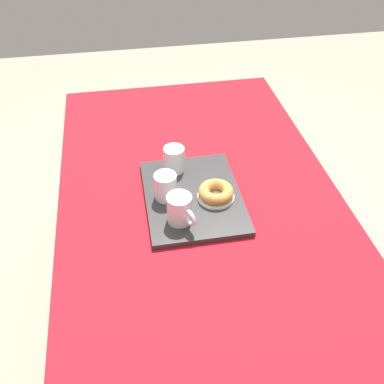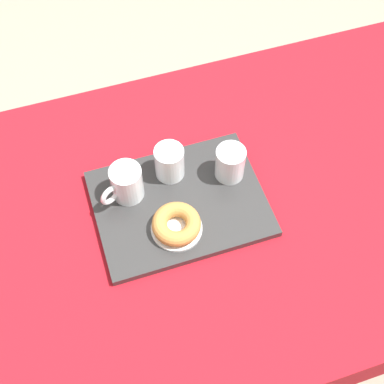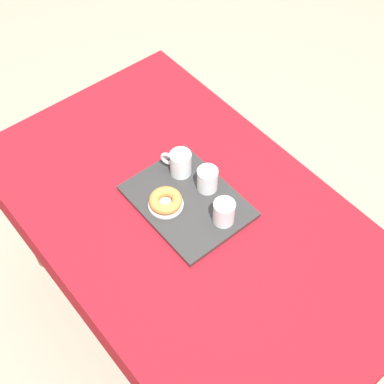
# 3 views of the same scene
# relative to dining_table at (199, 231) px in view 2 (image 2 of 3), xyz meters

# --- Properties ---
(ground_plane) EXTENTS (6.00, 6.00, 0.00)m
(ground_plane) POSITION_rel_dining_table_xyz_m (0.00, 0.00, -0.66)
(ground_plane) COLOR gray
(dining_table) EXTENTS (1.47, 0.89, 0.77)m
(dining_table) POSITION_rel_dining_table_xyz_m (0.00, 0.00, 0.00)
(dining_table) COLOR #A8141E
(dining_table) RESTS_ON ground
(serving_tray) EXTENTS (0.39, 0.30, 0.02)m
(serving_tray) POSITION_rel_dining_table_xyz_m (0.04, -0.03, 0.12)
(serving_tray) COLOR #2D2D2D
(serving_tray) RESTS_ON dining_table
(tea_mug_left) EXTENTS (0.11, 0.08, 0.09)m
(tea_mug_left) POSITION_rel_dining_table_xyz_m (0.15, -0.08, 0.17)
(tea_mug_left) COLOR white
(tea_mug_left) RESTS_ON serving_tray
(water_glass_near) EXTENTS (0.07, 0.07, 0.09)m
(water_glass_near) POSITION_rel_dining_table_xyz_m (-0.10, -0.06, 0.17)
(water_glass_near) COLOR white
(water_glass_near) RESTS_ON serving_tray
(water_glass_far) EXTENTS (0.07, 0.07, 0.09)m
(water_glass_far) POSITION_rel_dining_table_xyz_m (0.04, -0.11, 0.17)
(water_glass_far) COLOR white
(water_glass_far) RESTS_ON serving_tray
(donut_plate_left) EXTENTS (0.12, 0.12, 0.01)m
(donut_plate_left) POSITION_rel_dining_table_xyz_m (0.07, 0.04, 0.13)
(donut_plate_left) COLOR white
(donut_plate_left) RESTS_ON serving_tray
(sugar_donut_left) EXTENTS (0.11, 0.11, 0.03)m
(sugar_donut_left) POSITION_rel_dining_table_xyz_m (0.07, 0.04, 0.15)
(sugar_donut_left) COLOR #BC7F3D
(sugar_donut_left) RESTS_ON donut_plate_left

